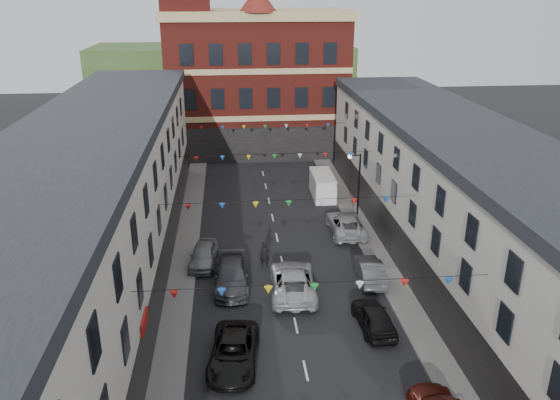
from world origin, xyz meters
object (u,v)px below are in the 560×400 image
object	(u,v)px
car_right_f	(346,224)
car_left_e	(204,255)
street_lamp	(356,179)
white_van	(322,185)
car_left_c	(234,352)
moving_car	(293,281)
car_left_d	(231,276)
pedestrian	(265,255)
car_right_e	(370,270)
car_right_d	(374,317)

from	to	relation	value
car_right_f	car_left_e	bearing A→B (deg)	21.78
street_lamp	white_van	xyz separation A→B (m)	(-1.49, 6.75, -2.82)
car_left_e	white_van	size ratio (longest dim) A/B	0.89
street_lamp	car_left_e	bearing A→B (deg)	-153.86
car_left_c	white_van	distance (m)	25.35
car_left_c	car_left_e	world-z (taller)	car_left_e
street_lamp	moving_car	bearing A→B (deg)	-121.43
moving_car	white_van	bearing A→B (deg)	-102.54
car_left_c	white_van	size ratio (longest dim) A/B	1.06
car_left_c	car_left_d	xyz separation A→B (m)	(-0.00, 7.91, 0.05)
pedestrian	car_right_e	bearing A→B (deg)	-6.43
car_left_d	car_right_f	xyz separation A→B (m)	(9.10, 7.52, -0.00)
car_left_c	car_right_d	world-z (taller)	car_right_d
car_left_d	car_right_e	distance (m)	9.10
street_lamp	moving_car	xyz separation A→B (m)	(-6.29, -10.30, -3.08)
street_lamp	car_right_f	world-z (taller)	street_lamp
car_right_d	white_van	xyz separation A→B (m)	(0.70, 21.42, 0.35)
street_lamp	car_left_e	distance (m)	13.79
car_right_d	moving_car	bearing A→B (deg)	-50.20
car_left_d	pedestrian	xyz separation A→B (m)	(2.31, 2.38, 0.18)
street_lamp	car_left_c	xyz separation A→B (m)	(-10.15, -17.08, -3.19)
street_lamp	car_right_d	world-z (taller)	street_lamp
moving_car	car_right_f	bearing A→B (deg)	-118.03
car_right_e	moving_car	xyz separation A→B (m)	(-5.24, -1.10, 0.10)
car_left_d	moving_car	bearing A→B (deg)	-15.64
car_right_e	moving_car	distance (m)	5.36
street_lamp	car_left_c	bearing A→B (deg)	-120.73
car_left_e	car_right_e	size ratio (longest dim) A/B	0.99
car_left_e	car_right_e	world-z (taller)	car_left_e
moving_car	car_left_c	bearing A→B (deg)	63.53
car_left_e	car_right_f	xyz separation A→B (m)	(11.00, 4.27, 0.03)
street_lamp	car_left_c	world-z (taller)	street_lamp
car_left_c	pedestrian	xyz separation A→B (m)	(2.31, 10.29, 0.24)
street_lamp	car_left_d	distance (m)	14.03
car_right_d	white_van	size ratio (longest dim) A/B	0.88
moving_car	pedestrian	world-z (taller)	pedestrian
car_left_e	moving_car	size ratio (longest dim) A/B	0.73
car_right_d	car_right_e	bearing A→B (deg)	-105.16
street_lamp	car_right_f	xyz separation A→B (m)	(-1.05, -1.64, -3.14)
street_lamp	car_left_e	world-z (taller)	street_lamp
car_left_d	car_right_d	size ratio (longest dim) A/B	1.24
car_left_d	car_left_e	world-z (taller)	car_left_d
moving_car	car_right_d	bearing A→B (deg)	136.34
car_right_e	pedestrian	distance (m)	7.21
car_right_d	white_van	bearing A→B (deg)	-95.23
car_right_d	car_right_f	xyz separation A→B (m)	(1.14, 13.03, 0.04)
white_van	car_left_c	bearing A→B (deg)	-108.73
car_right_f	white_van	world-z (taller)	white_van
car_left_d	moving_car	world-z (taller)	moving_car
car_left_d	car_right_d	xyz separation A→B (m)	(7.96, -5.51, -0.04)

